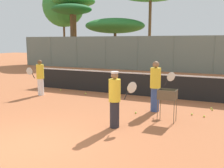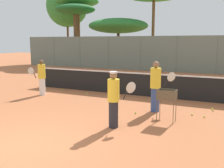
{
  "view_description": "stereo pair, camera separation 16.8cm",
  "coord_description": "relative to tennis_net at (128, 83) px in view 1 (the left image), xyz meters",
  "views": [
    {
      "loc": [
        4.4,
        -4.43,
        2.49
      ],
      "look_at": [
        0.58,
        3.85,
        1.0
      ],
      "focal_mm": 42.0,
      "sensor_mm": 36.0,
      "label": 1
    },
    {
      "loc": [
        4.55,
        -4.35,
        2.49
      ],
      "look_at": [
        0.58,
        3.85,
        1.0
      ],
      "focal_mm": 42.0,
      "sensor_mm": 36.0,
      "label": 2
    }
  ],
  "objects": [
    {
      "name": "parked_car",
      "position": [
        1.0,
        13.69,
        0.1
      ],
      "size": [
        4.2,
        1.7,
        1.6
      ],
      "color": "#B2B7BC",
      "rests_on": "ground_plane"
    },
    {
      "name": "player_red_cap",
      "position": [
        1.96,
        -2.35,
        0.37
      ],
      "size": [
        0.86,
        0.54,
        1.8
      ],
      "rotation": [
        0.0,
        0.0,
        0.46
      ],
      "color": "#334C8C",
      "rests_on": "ground_plane"
    },
    {
      "name": "tennis_ball_2",
      "position": [
        3.79,
        -1.18,
        -0.53
      ],
      "size": [
        0.07,
        0.07,
        0.07
      ],
      "primitive_type": "sphere",
      "color": "#D1E54C",
      "rests_on": "ground_plane"
    },
    {
      "name": "tennis_ball_0",
      "position": [
        1.45,
        -2.95,
        -0.53
      ],
      "size": [
        0.07,
        0.07,
        0.07
      ],
      "primitive_type": "sphere",
      "color": "#D1E54C",
      "rests_on": "ground_plane"
    },
    {
      "name": "tree_1",
      "position": [
        -10.78,
        11.86,
        4.96
      ],
      "size": [
        4.06,
        4.06,
        6.2
      ],
      "color": "brown",
      "rests_on": "ground_plane"
    },
    {
      "name": "tennis_net",
      "position": [
        0.0,
        0.0,
        0.0
      ],
      "size": [
        10.33,
        0.1,
        1.07
      ],
      "color": "#26592D",
      "rests_on": "ground_plane"
    },
    {
      "name": "back_fence",
      "position": [
        -0.0,
        10.09,
        0.91
      ],
      "size": [
        30.71,
        0.08,
        2.93
      ],
      "color": "slate",
      "rests_on": "ground_plane"
    },
    {
      "name": "ball_cart",
      "position": [
        2.64,
        -3.41,
        0.23
      ],
      "size": [
        0.56,
        0.41,
        1.02
      ],
      "color": "brown",
      "rests_on": "ground_plane"
    },
    {
      "name": "tennis_ball_3",
      "position": [
        3.84,
        -1.4,
        -0.53
      ],
      "size": [
        0.07,
        0.07,
        0.07
      ],
      "primitive_type": "sphere",
      "color": "#D1E54C",
      "rests_on": "ground_plane"
    },
    {
      "name": "tree_2",
      "position": [
        -6.44,
        12.91,
        3.43
      ],
      "size": [
        5.89,
        5.89,
        4.73
      ],
      "color": "brown",
      "rests_on": "ground_plane"
    },
    {
      "name": "player_yellow_shirt",
      "position": [
        -3.66,
        -1.81,
        0.29
      ],
      "size": [
        0.43,
        0.86,
        1.65
      ],
      "rotation": [
        0.0,
        0.0,
        4.36
      ],
      "color": "white",
      "rests_on": "ground_plane"
    },
    {
      "name": "tennis_ball_4",
      "position": [
        3.25,
        -2.32,
        -0.53
      ],
      "size": [
        0.07,
        0.07,
        0.07
      ],
      "primitive_type": "sphere",
      "color": "#D1E54C",
      "rests_on": "ground_plane"
    },
    {
      "name": "ground_plane",
      "position": [
        0.0,
        -6.89,
        -0.56
      ],
      "size": [
        80.0,
        80.0,
        0.0
      ],
      "primitive_type": "plane",
      "color": "#B7663D"
    },
    {
      "name": "tree_0",
      "position": [
        -13.82,
        14.74,
        5.95
      ],
      "size": [
        4.79,
        4.79,
        8.92
      ],
      "color": "brown",
      "rests_on": "ground_plane"
    },
    {
      "name": "tree_5",
      "position": [
        -12.03,
        14.11,
        6.05
      ],
      "size": [
        4.82,
        4.82,
        7.45
      ],
      "color": "brown",
      "rests_on": "ground_plane"
    },
    {
      "name": "player_white_outfit",
      "position": [
        1.39,
        -4.59,
        0.3
      ],
      "size": [
        0.73,
        0.65,
        1.65
      ],
      "rotation": [
        0.0,
        0.0,
        0.7
      ],
      "color": "#26262D",
      "rests_on": "ground_plane"
    },
    {
      "name": "tennis_ball_1",
      "position": [
        -1.87,
        -0.75,
        -0.53
      ],
      "size": [
        0.07,
        0.07,
        0.07
      ],
      "primitive_type": "sphere",
      "color": "#D1E54C",
      "rests_on": "ground_plane"
    },
    {
      "name": "tennis_ball_5",
      "position": [
        -3.51,
        -0.46,
        -0.53
      ],
      "size": [
        0.07,
        0.07,
        0.07
      ],
      "primitive_type": "sphere",
      "color": "#D1E54C",
      "rests_on": "ground_plane"
    },
    {
      "name": "tennis_ball_7",
      "position": [
        3.66,
        -2.41,
        -0.53
      ],
      "size": [
        0.07,
        0.07,
        0.07
      ],
      "primitive_type": "sphere",
      "color": "#D1E54C",
      "rests_on": "ground_plane"
    }
  ]
}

